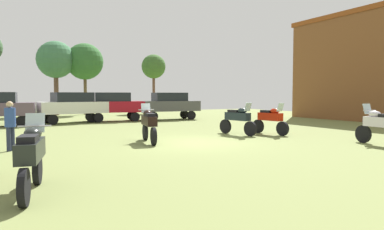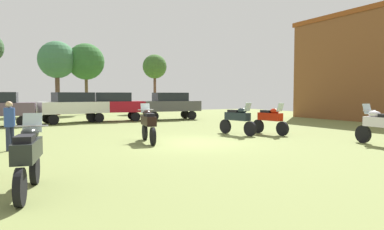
{
  "view_description": "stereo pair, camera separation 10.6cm",
  "coord_description": "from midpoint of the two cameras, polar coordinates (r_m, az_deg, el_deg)",
  "views": [
    {
      "loc": [
        -6.34,
        -11.93,
        1.87
      ],
      "look_at": [
        2.0,
        3.72,
        0.85
      ],
      "focal_mm": 32.98,
      "sensor_mm": 36.0,
      "label": 1
    },
    {
      "loc": [
        -6.25,
        -11.98,
        1.87
      ],
      "look_at": [
        2.0,
        3.72,
        0.85
      ],
      "focal_mm": 32.98,
      "sensor_mm": 36.0,
      "label": 2
    }
  ],
  "objects": [
    {
      "name": "motorcycle_5",
      "position": [
        7.25,
        -24.63,
        -5.92
      ],
      "size": [
        0.73,
        2.16,
        1.48
      ],
      "rotation": [
        0.0,
        0.0,
        -0.21
      ],
      "color": "black",
      "rests_on": "ground"
    },
    {
      "name": "tree_2",
      "position": [
        36.27,
        -5.97,
        7.72
      ],
      "size": [
        2.44,
        2.44,
        5.93
      ],
      "color": "brown",
      "rests_on": "ground"
    },
    {
      "name": "car_2",
      "position": [
        25.22,
        -12.56,
        1.68
      ],
      "size": [
        4.52,
        2.41,
        2.0
      ],
      "rotation": [
        0.0,
        0.0,
        1.42
      ],
      "color": "black",
      "rests_on": "ground"
    },
    {
      "name": "tree_1",
      "position": [
        34.44,
        -16.69,
        8.23
      ],
      "size": [
        3.36,
        3.36,
        6.6
      ],
      "color": "brown",
      "rests_on": "ground"
    },
    {
      "name": "motorcycle_1",
      "position": [
        14.54,
        28.39,
        -1.47
      ],
      "size": [
        0.62,
        2.26,
        1.51
      ],
      "rotation": [
        0.0,
        0.0,
        -0.1
      ],
      "color": "black",
      "rests_on": "ground"
    },
    {
      "name": "motorcycle_3",
      "position": [
        13.73,
        -6.85,
        -1.36
      ],
      "size": [
        0.69,
        2.26,
        1.5
      ],
      "rotation": [
        0.0,
        0.0,
        -0.17
      ],
      "color": "black",
      "rests_on": "ground"
    },
    {
      "name": "motorcycle_2",
      "position": [
        16.79,
        12.75,
        -0.62
      ],
      "size": [
        0.65,
        2.12,
        1.48
      ],
      "rotation": [
        0.0,
        0.0,
        3.29
      ],
      "color": "black",
      "rests_on": "ground"
    },
    {
      "name": "car_1",
      "position": [
        24.34,
        -18.55,
        1.53
      ],
      "size": [
        4.53,
        2.44,
        2.0
      ],
      "rotation": [
        0.0,
        0.0,
        1.73
      ],
      "color": "black",
      "rests_on": "ground"
    },
    {
      "name": "tree_5",
      "position": [
        34.1,
        -20.93,
        8.27
      ],
      "size": [
        3.3,
        3.3,
        6.64
      ],
      "color": "brown",
      "rests_on": "ground"
    },
    {
      "name": "motorcycle_7",
      "position": [
        16.36,
        7.59,
        -0.62
      ],
      "size": [
        0.73,
        2.2,
        1.51
      ],
      "rotation": [
        0.0,
        0.0,
        3.35
      ],
      "color": "black",
      "rests_on": "ground"
    },
    {
      "name": "person_1",
      "position": [
        13.03,
        -27.2,
        -1.03
      ],
      "size": [
        0.48,
        0.48,
        1.64
      ],
      "rotation": [
        0.0,
        0.0,
        3.98
      ],
      "color": "#232941",
      "rests_on": "ground"
    },
    {
      "name": "car_5",
      "position": [
        26.27,
        -3.44,
        1.81
      ],
      "size": [
        4.44,
        2.18,
        2.0
      ],
      "rotation": [
        0.0,
        0.0,
        1.48
      ],
      "color": "black",
      "rests_on": "ground"
    },
    {
      "name": "ground_plane",
      "position": [
        13.63,
        0.06,
        -4.54
      ],
      "size": [
        44.0,
        52.0,
        0.02
      ],
      "color": "olive"
    }
  ]
}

